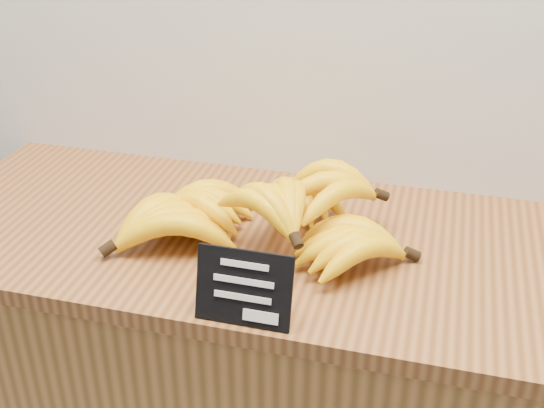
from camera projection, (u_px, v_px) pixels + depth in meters
The scene contains 3 objects.
counter_top at pixel (279, 243), 1.21m from camera, with size 1.32×0.54×0.03m, color brown.
chalkboard_sign at pixel (244, 288), 0.97m from camera, with size 0.14×0.01×0.11m, color black.
banana_pile at pixel (264, 213), 1.17m from camera, with size 0.55×0.34×0.12m.
Camera 1 is at (0.22, 1.75, 1.56)m, focal length 45.00 mm.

